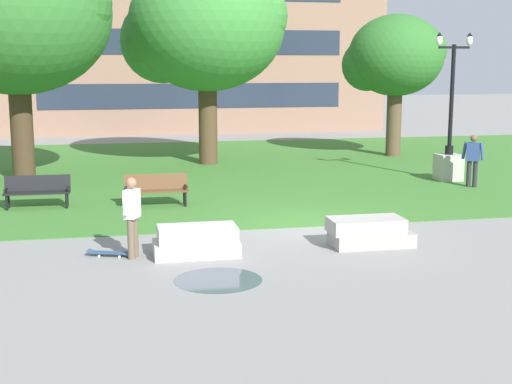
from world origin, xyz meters
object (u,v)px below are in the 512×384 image
(park_bench_near_right, at_px, (37,189))
(lamp_post_center, at_px, (449,151))
(person_skateboarder, at_px, (132,213))
(person_bystander_near_lawn, at_px, (473,158))
(skateboard, at_px, (111,253))
(concrete_block_left, at_px, (369,232))
(concrete_block_center, at_px, (197,241))
(park_bench_near_left, at_px, (156,188))

(park_bench_near_right, relative_size, lamp_post_center, 0.36)
(person_skateboarder, relative_size, person_bystander_near_lawn, 1.00)
(person_skateboarder, distance_m, skateboard, 1.01)
(concrete_block_left, bearing_deg, lamp_post_center, 53.68)
(skateboard, relative_size, lamp_post_center, 0.20)
(concrete_block_center, xyz_separation_m, park_bench_near_right, (-3.79, 5.89, 0.23))
(concrete_block_left, bearing_deg, skateboard, 177.63)
(skateboard, relative_size, person_bystander_near_lawn, 0.60)
(concrete_block_center, bearing_deg, concrete_block_left, 0.74)
(person_skateboarder, distance_m, lamp_post_center, 13.62)
(park_bench_near_right, bearing_deg, concrete_block_center, -57.26)
(lamp_post_center, distance_m, person_bystander_near_lawn, 1.44)
(lamp_post_center, bearing_deg, person_skateboarder, -144.31)
(concrete_block_left, height_order, park_bench_near_right, park_bench_near_right)
(skateboard, bearing_deg, person_skateboarder, -23.02)
(concrete_block_center, distance_m, person_skateboarder, 1.49)
(concrete_block_left, bearing_deg, park_bench_near_right, 142.64)
(park_bench_near_right, bearing_deg, lamp_post_center, 9.01)
(person_skateboarder, bearing_deg, concrete_block_center, -3.75)
(person_skateboarder, xyz_separation_m, skateboard, (-0.46, 0.20, -0.88))
(lamp_post_center, bearing_deg, park_bench_near_right, -170.99)
(concrete_block_center, relative_size, concrete_block_left, 0.96)
(park_bench_near_left, relative_size, lamp_post_center, 0.36)
(concrete_block_center, relative_size, park_bench_near_right, 0.99)
(person_bystander_near_lawn, bearing_deg, lamp_post_center, 95.04)
(skateboard, relative_size, park_bench_near_right, 0.57)
(skateboard, height_order, park_bench_near_left, park_bench_near_left)
(concrete_block_center, height_order, lamp_post_center, lamp_post_center)
(concrete_block_center, bearing_deg, park_bench_near_right, 122.74)
(person_bystander_near_lawn, bearing_deg, park_bench_near_left, -173.81)
(concrete_block_center, bearing_deg, park_bench_near_left, 95.23)
(concrete_block_center, xyz_separation_m, person_bystander_near_lawn, (9.86, 6.61, 0.68))
(concrete_block_left, height_order, person_skateboarder, person_skateboarder)
(concrete_block_left, distance_m, person_skateboarder, 5.24)
(lamp_post_center, bearing_deg, concrete_block_center, -140.46)
(concrete_block_left, relative_size, park_bench_near_left, 1.04)
(skateboard, bearing_deg, park_bench_near_right, 109.58)
(park_bench_near_left, bearing_deg, concrete_block_center, -84.77)
(park_bench_near_right, relative_size, person_bystander_near_lawn, 1.06)
(concrete_block_left, distance_m, park_bench_near_left, 6.97)
(concrete_block_center, distance_m, person_bystander_near_lawn, 11.89)
(park_bench_near_right, height_order, person_bystander_near_lawn, person_bystander_near_lawn)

